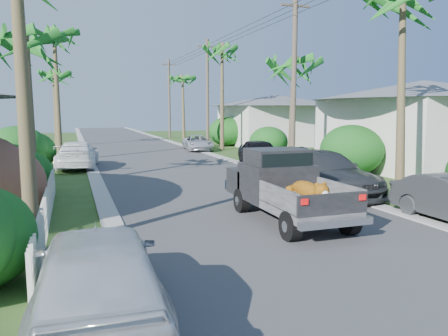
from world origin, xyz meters
name	(u,v)px	position (x,y,z in m)	size (l,w,h in m)	color
ground	(350,268)	(0.00, 0.00, 0.00)	(120.00, 120.00, 0.00)	#2F481B
road	(148,154)	(0.00, 25.00, 0.01)	(8.00, 100.00, 0.02)	#38383A
curb_left	(87,155)	(-4.30, 25.00, 0.03)	(0.60, 100.00, 0.06)	#A5A39E
curb_right	(203,152)	(4.30, 25.00, 0.03)	(0.60, 100.00, 0.06)	#A5A39E
pickup_truck	(281,185)	(0.56, 4.28, 1.01)	(1.98, 5.12, 2.06)	black
parked_car_rm	(323,173)	(3.78, 7.14, 0.82)	(2.29, 5.63, 1.63)	#323538
parked_car_rf	(260,153)	(5.00, 15.80, 0.76)	(1.78, 4.44, 1.51)	black
parked_car_rd	(198,143)	(4.22, 26.25, 0.60)	(2.00, 4.34, 1.21)	silver
parked_car_ln	(98,275)	(-5.00, -0.78, 0.78)	(1.85, 4.59, 1.56)	silver
parked_car_lf	(78,155)	(-5.00, 18.17, 0.74)	(2.08, 5.11, 1.48)	white
palm_l_b	(26,35)	(-6.80, 12.00, 6.15)	(4.40, 4.40, 7.40)	brown
palm_l_c	(54,32)	(-6.00, 22.00, 7.91)	(4.40, 4.40, 9.20)	brown
palm_l_d	(53,73)	(-6.50, 34.00, 6.44)	(4.40, 4.40, 7.70)	brown
palm_r_b	(293,61)	(6.60, 15.00, 5.95)	(4.40, 4.40, 7.20)	brown
palm_r_c	(222,47)	(6.20, 26.00, 8.11)	(4.40, 4.40, 9.40)	brown
palm_r_d	(183,78)	(6.50, 40.00, 6.74)	(4.40, 4.40, 8.00)	brown
shrub_l_c	(11,172)	(-7.40, 10.00, 1.00)	(2.40, 2.64, 2.00)	#164915
shrub_l_d	(17,149)	(-8.00, 18.00, 1.20)	(3.20, 3.52, 2.40)	#164915
shrub_r_b	(351,150)	(7.80, 11.00, 1.25)	(3.00, 3.30, 2.50)	#164915
shrub_r_c	(268,142)	(7.50, 20.00, 1.05)	(2.60, 2.86, 2.10)	#164915
shrub_r_d	(227,131)	(8.00, 30.00, 1.30)	(3.20, 3.52, 2.60)	#164915
picket_fence	(47,209)	(-6.00, 5.50, 0.50)	(0.10, 11.00, 1.00)	white
house_right_near	(421,128)	(13.00, 12.00, 2.22)	(8.00, 9.00, 4.80)	silver
house_right_far	(277,122)	(13.00, 30.00, 2.12)	(9.00, 8.00, 4.60)	silver
utility_pole_b	(294,83)	(5.60, 13.00, 4.60)	(1.60, 0.26, 9.00)	brown
utility_pole_c	(207,93)	(5.60, 28.00, 4.60)	(1.60, 0.26, 9.00)	brown
utility_pole_d	(169,98)	(5.60, 43.00, 4.60)	(1.60, 0.26, 9.00)	brown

